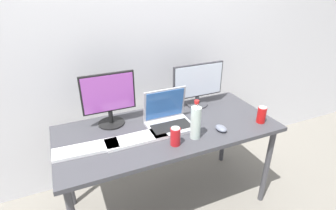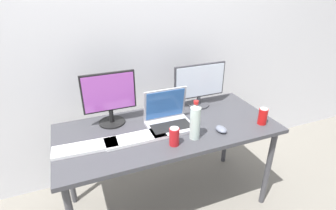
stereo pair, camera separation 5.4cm
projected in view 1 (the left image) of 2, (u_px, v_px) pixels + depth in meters
name	position (u px, v px, depth m)	size (l,w,h in m)	color
ground_plane	(168.00, 201.00, 2.25)	(16.00, 16.00, 0.00)	gray
wall_back	(139.00, 35.00, 2.16)	(7.00, 0.08, 2.60)	silver
work_desk	(168.00, 135.00, 1.95)	(1.60, 0.72, 0.74)	#424247
monitor_left	(109.00, 98.00, 1.87)	(0.39, 0.19, 0.40)	black
monitor_center	(198.00, 83.00, 2.17)	(0.45, 0.18, 0.37)	#38383D
laptop_silver	(168.00, 118.00, 1.92)	(0.33, 0.26, 0.27)	#B7B7BC
keyboard_main	(86.00, 149.00, 1.66)	(0.41, 0.13, 0.02)	white
keyboard_aux	(136.00, 139.00, 1.76)	(0.41, 0.14, 0.02)	white
mouse_by_keyboard	(221.00, 128.00, 1.87)	(0.07, 0.10, 0.04)	slate
water_bottle	(196.00, 121.00, 1.74)	(0.07, 0.07, 0.28)	silver
soda_can_near_keyboard	(175.00, 136.00, 1.70)	(0.07, 0.07, 0.13)	red
soda_can_by_laptop	(262.00, 115.00, 1.96)	(0.07, 0.07, 0.13)	red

